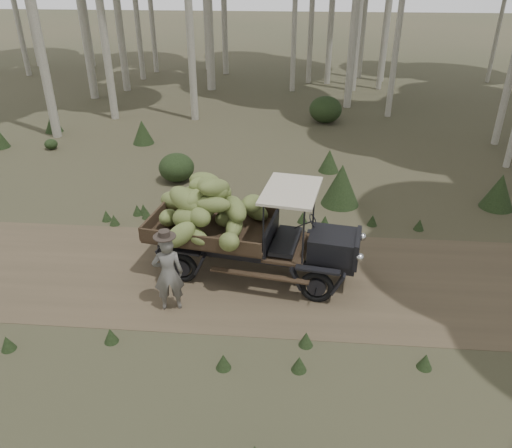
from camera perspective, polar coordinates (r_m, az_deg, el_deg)
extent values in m
plane|color=#473D2B|center=(11.37, -7.74, -5.64)|extent=(120.00, 120.00, 0.00)
cube|color=brown|center=(11.37, -7.74, -5.62)|extent=(70.00, 4.00, 0.01)
cube|color=black|center=(10.61, 8.70, -2.39)|extent=(1.08, 1.04, 0.52)
cube|color=black|center=(10.59, 11.49, -2.73)|extent=(0.25, 0.95, 0.59)
cube|color=black|center=(10.72, 1.71, -1.10)|extent=(0.29, 1.32, 0.52)
cube|color=#38281C|center=(11.09, -4.98, -0.69)|extent=(2.89, 2.11, 0.08)
cube|color=#38281C|center=(11.72, -3.68, 1.99)|extent=(2.62, 0.49, 0.30)
cube|color=#38281C|center=(10.32, -6.52, -2.09)|extent=(2.62, 0.49, 0.30)
cube|color=#38281C|center=(11.48, -11.28, 0.85)|extent=(0.33, 1.69, 0.30)
cube|color=beige|center=(10.17, 4.04, 3.83)|extent=(1.34, 1.76, 0.06)
cube|color=black|center=(11.32, 0.45, -2.03)|extent=(4.30, 0.80, 0.17)
cube|color=black|center=(10.72, -0.47, -3.91)|extent=(4.30, 0.80, 0.17)
torus|color=black|center=(11.57, 7.99, -2.91)|extent=(0.73, 0.25, 0.72)
torus|color=black|center=(10.31, 6.93, -7.16)|extent=(0.73, 0.25, 0.72)
torus|color=black|center=(12.14, -5.83, -1.16)|extent=(0.73, 0.25, 0.72)
torus|color=black|center=(10.94, -8.47, -4.94)|extent=(0.73, 0.25, 0.72)
sphere|color=beige|center=(10.93, 12.07, -1.44)|extent=(0.17, 0.17, 0.17)
sphere|color=beige|center=(10.20, 11.77, -3.75)|extent=(0.17, 0.17, 0.17)
ellipsoid|color=olive|center=(11.46, -5.92, 1.70)|extent=(0.76, 0.87, 0.50)
ellipsoid|color=olive|center=(10.41, -6.48, 0.85)|extent=(0.73, 0.73, 0.45)
ellipsoid|color=olive|center=(10.75, -7.38, 3.12)|extent=(0.75, 0.88, 0.57)
ellipsoid|color=olive|center=(10.43, -4.74, 4.15)|extent=(0.84, 0.89, 0.56)
ellipsoid|color=olive|center=(10.60, -2.50, -0.27)|extent=(0.41, 0.82, 0.56)
ellipsoid|color=olive|center=(10.61, -2.42, 1.70)|extent=(0.79, 0.95, 0.63)
ellipsoid|color=olive|center=(10.38, -4.92, 2.24)|extent=(0.78, 0.40, 0.39)
ellipsoid|color=olive|center=(10.56, -5.50, 4.15)|extent=(0.76, 0.74, 0.46)
ellipsoid|color=olive|center=(10.47, -7.18, -1.25)|extent=(0.91, 0.71, 0.49)
ellipsoid|color=olive|center=(10.81, -5.91, 1.69)|extent=(0.74, 0.58, 0.45)
ellipsoid|color=olive|center=(10.58, -8.12, 2.75)|extent=(1.02, 0.88, 0.72)
ellipsoid|color=olive|center=(10.76, -5.28, 4.58)|extent=(0.86, 0.82, 0.47)
ellipsoid|color=olive|center=(11.34, -0.06, 1.55)|extent=(0.84, 0.70, 0.56)
ellipsoid|color=olive|center=(10.99, -0.46, 2.35)|extent=(0.67, 0.91, 0.58)
ellipsoid|color=olive|center=(10.95, -4.88, 3.92)|extent=(0.53, 0.77, 0.58)
ellipsoid|color=olive|center=(10.52, -4.71, 3.89)|extent=(0.78, 0.58, 0.64)
ellipsoid|color=olive|center=(11.11, -9.93, 0.71)|extent=(0.43, 0.84, 0.64)
ellipsoid|color=olive|center=(11.34, -5.73, 2.84)|extent=(0.86, 0.45, 0.56)
ellipsoid|color=olive|center=(10.77, -4.49, 3.65)|extent=(0.83, 0.70, 0.54)
ellipsoid|color=olive|center=(10.76, -6.00, 4.56)|extent=(0.79, 0.77, 0.46)
ellipsoid|color=olive|center=(10.92, -3.24, 0.66)|extent=(0.67, 0.43, 0.50)
ellipsoid|color=olive|center=(10.57, -7.87, 0.75)|extent=(0.84, 0.62, 0.65)
ellipsoid|color=olive|center=(10.72, -5.43, 3.10)|extent=(0.77, 0.65, 0.52)
ellipsoid|color=olive|center=(10.78, -5.86, 4.87)|extent=(0.80, 0.55, 0.43)
ellipsoid|color=olive|center=(11.86, -9.46, 2.68)|extent=(0.89, 0.78, 0.53)
ellipsoid|color=olive|center=(11.11, -4.70, 2.55)|extent=(0.98, 0.73, 0.63)
ellipsoid|color=olive|center=(10.55, -6.87, 2.96)|extent=(0.64, 0.78, 0.42)
ellipsoid|color=olive|center=(10.33, -8.63, -1.22)|extent=(0.92, 0.78, 0.71)
ellipsoid|color=olive|center=(10.02, -3.10, -2.05)|extent=(0.69, 0.87, 0.66)
imported|color=#5E5B56|center=(9.95, -10.00, -5.63)|extent=(0.68, 0.53, 1.64)
cylinder|color=#302721|center=(9.51, -10.42, -1.41)|extent=(0.53, 0.53, 0.02)
cylinder|color=#302721|center=(9.48, -10.45, -1.13)|extent=(0.27, 0.27, 0.13)
cone|color=#233319|center=(15.52, 26.06, 3.38)|extent=(0.91, 0.91, 1.01)
ellipsoid|color=#233319|center=(21.85, 7.95, 12.85)|extent=(1.38, 1.38, 1.10)
cone|color=#233319|center=(16.67, 8.37, 7.19)|extent=(0.67, 0.67, 0.75)
cone|color=#233319|center=(22.04, -22.21, 10.71)|extent=(0.71, 0.71, 0.78)
cone|color=#233319|center=(14.33, 9.71, 4.47)|extent=(1.09, 1.09, 1.21)
ellipsoid|color=#233319|center=(15.91, -9.08, 6.40)|extent=(1.11, 1.11, 0.89)
ellipsoid|color=#233319|center=(20.04, -22.38, 8.44)|extent=(0.47, 0.47, 0.37)
cone|color=#233319|center=(15.55, 25.86, 2.69)|extent=(0.56, 0.56, 0.63)
cone|color=#233319|center=(19.57, -12.84, 10.22)|extent=(0.80, 0.80, 0.89)
cone|color=#233319|center=(13.36, 5.33, 0.77)|extent=(0.27, 0.27, 0.30)
cone|color=#233319|center=(13.63, 18.16, -0.05)|extent=(0.27, 0.27, 0.30)
cone|color=#233319|center=(8.92, -3.76, -15.39)|extent=(0.27, 0.27, 0.30)
cone|color=#233319|center=(14.08, -12.73, 1.67)|extent=(0.27, 0.27, 0.30)
cone|color=#233319|center=(10.28, -26.56, -12.06)|extent=(0.27, 0.27, 0.30)
cone|color=#233319|center=(13.25, 7.88, 0.37)|extent=(0.27, 0.27, 0.30)
cone|color=#233319|center=(8.90, 4.95, -15.59)|extent=(0.27, 0.27, 0.30)
cone|color=#233319|center=(9.38, 18.78, -14.60)|extent=(0.27, 0.27, 0.30)
cone|color=#233319|center=(14.08, -13.42, 1.59)|extent=(0.27, 0.27, 0.30)
cone|color=#233319|center=(9.37, 5.74, -12.92)|extent=(0.27, 0.27, 0.30)
cone|color=#233319|center=(13.70, -15.92, 0.46)|extent=(0.27, 0.27, 0.30)
cone|color=#233319|center=(13.85, -12.43, 1.23)|extent=(0.27, 0.27, 0.30)
cone|color=#233319|center=(13.99, -16.74, 0.95)|extent=(0.27, 0.27, 0.30)
cone|color=#233319|center=(13.52, 13.16, 0.44)|extent=(0.27, 0.27, 0.30)
cone|color=#233319|center=(9.77, -16.29, -12.11)|extent=(0.27, 0.27, 0.30)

